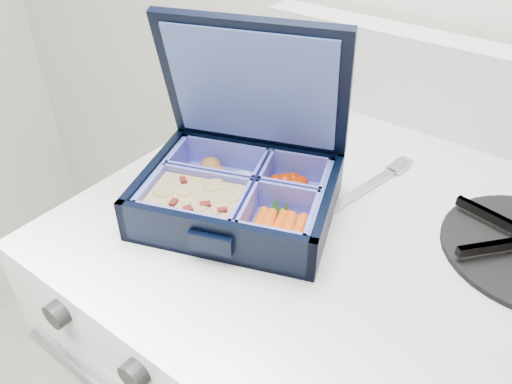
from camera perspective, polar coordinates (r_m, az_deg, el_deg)
The scene contains 3 objects.
bento_box at distance 0.59m, azimuth -2.07°, elevation -0.34°, with size 0.22×0.17×0.05m, color black, non-canonical shape.
burner_grate_rear at distance 0.79m, azimuth 1.17°, elevation 8.62°, with size 0.15×0.15×0.02m, color black.
fork at distance 0.64m, azimuth 11.47°, elevation -0.12°, with size 0.02×0.18×0.01m, color #A9AAB3, non-canonical shape.
Camera 1 is at (-0.37, 1.24, 1.26)m, focal length 35.00 mm.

